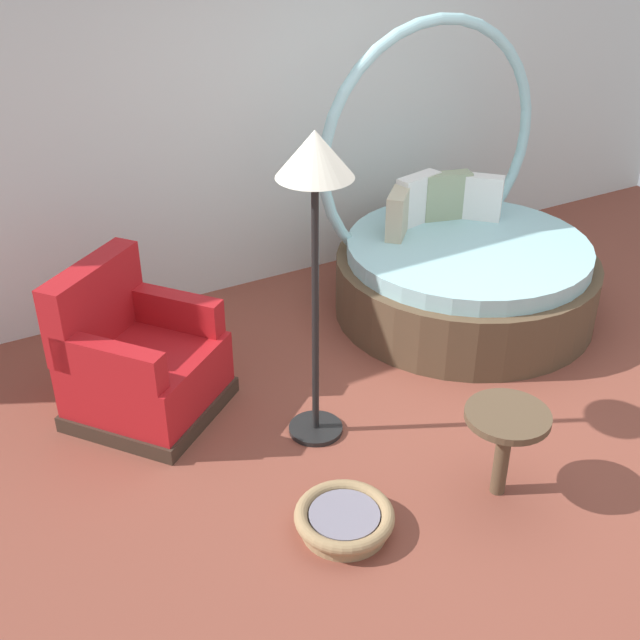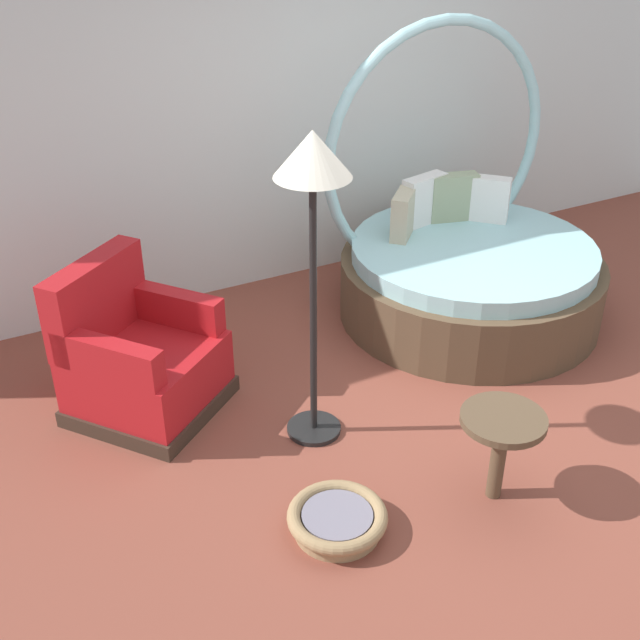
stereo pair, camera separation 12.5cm
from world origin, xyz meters
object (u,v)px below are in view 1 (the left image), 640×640
object	(u,v)px
pet_basket	(344,519)
side_table	(506,428)
red_armchair	(138,364)
floor_lamp	(315,187)
round_daybed	(460,261)

from	to	relation	value
pet_basket	side_table	bearing A→B (deg)	-10.19
red_armchair	floor_lamp	xyz separation A→B (m)	(0.82, -0.71, 1.20)
side_table	red_armchair	bearing A→B (deg)	130.67
round_daybed	floor_lamp	world-z (taller)	round_daybed
round_daybed	floor_lamp	distance (m)	2.16
round_daybed	red_armchair	xyz separation A→B (m)	(-2.47, -0.08, -0.06)
round_daybed	floor_lamp	bearing A→B (deg)	-154.45
round_daybed	floor_lamp	xyz separation A→B (m)	(-1.65, -0.79, 1.14)
side_table	floor_lamp	world-z (taller)	floor_lamp
round_daybed	pet_basket	xyz separation A→B (m)	(-1.92, -1.57, -0.32)
pet_basket	round_daybed	bearing A→B (deg)	39.24
side_table	pet_basket	bearing A→B (deg)	169.81
red_armchair	pet_basket	bearing A→B (deg)	-69.77
pet_basket	red_armchair	bearing A→B (deg)	110.23
floor_lamp	side_table	bearing A→B (deg)	-57.40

